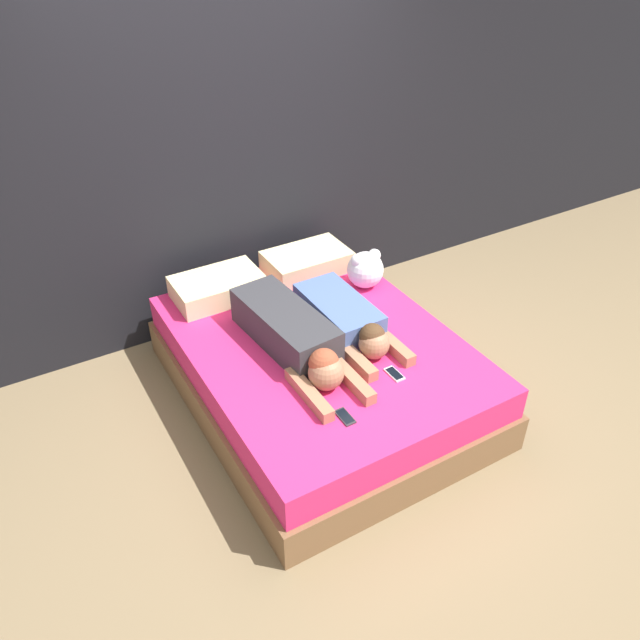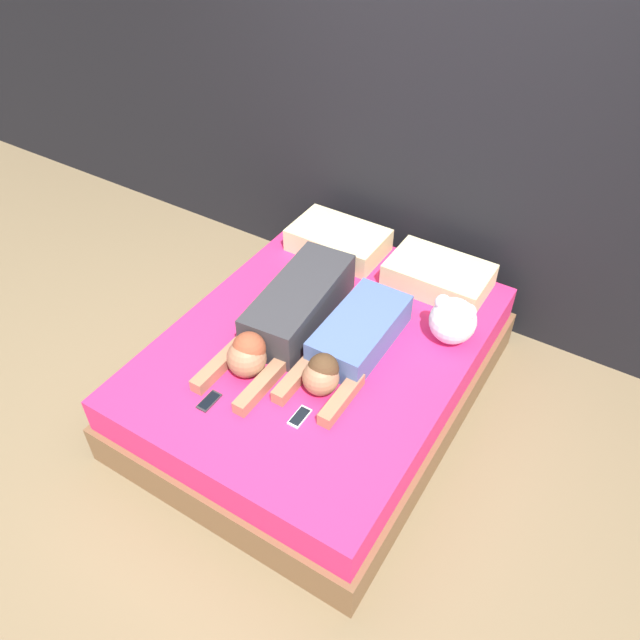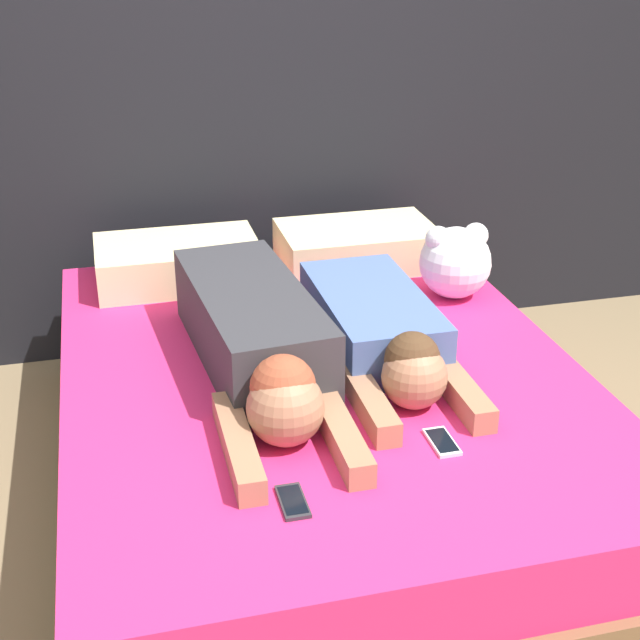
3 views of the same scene
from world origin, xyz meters
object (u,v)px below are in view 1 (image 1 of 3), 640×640
(pillow_head_right, at_px, (307,261))
(person_left, at_px, (294,336))
(cell_phone_left, at_px, (345,417))
(bed, at_px, (320,369))
(person_right, at_px, (348,320))
(cell_phone_right, at_px, (394,374))
(plush_toy, at_px, (365,269))
(pillow_head_left, at_px, (218,287))

(pillow_head_right, relative_size, person_left, 0.51)
(pillow_head_right, height_order, cell_phone_left, pillow_head_right)
(bed, bearing_deg, person_right, -4.52)
(pillow_head_right, xyz_separation_m, person_left, (-0.54, -0.80, 0.04))
(bed, relative_size, cell_phone_left, 15.43)
(person_right, relative_size, cell_phone_right, 6.85)
(person_right, height_order, plush_toy, plush_toy)
(person_right, xyz_separation_m, cell_phone_right, (0.01, -0.49, -0.08))
(person_right, relative_size, cell_phone_left, 6.85)
(pillow_head_left, height_order, cell_phone_right, pillow_head_left)
(bed, bearing_deg, plush_toy, 33.40)
(bed, relative_size, pillow_head_right, 3.47)
(bed, distance_m, pillow_head_right, 0.91)
(bed, xyz_separation_m, person_right, (0.19, -0.02, 0.32))
(cell_phone_left, bearing_deg, cell_phone_right, 19.46)
(person_right, bearing_deg, person_left, -178.95)
(pillow_head_right, bearing_deg, person_left, -123.96)
(pillow_head_left, relative_size, pillow_head_right, 1.00)
(person_left, height_order, cell_phone_left, person_left)
(bed, distance_m, person_right, 0.37)
(pillow_head_right, distance_m, person_right, 0.81)
(pillow_head_right, distance_m, cell_phone_left, 1.56)
(person_left, bearing_deg, cell_phone_right, -50.98)
(person_right, xyz_separation_m, cell_phone_left, (-0.43, -0.65, -0.08))
(cell_phone_right, height_order, plush_toy, plush_toy)
(bed, xyz_separation_m, pillow_head_right, (0.35, 0.78, 0.31))
(pillow_head_right, relative_size, cell_phone_right, 4.45)
(bed, relative_size, person_left, 1.78)
(bed, relative_size, plush_toy, 7.66)
(cell_phone_left, bearing_deg, person_right, 56.50)
(bed, bearing_deg, cell_phone_left, -109.50)
(cell_phone_right, bearing_deg, person_right, 90.83)
(person_right, bearing_deg, pillow_head_left, 124.22)
(pillow_head_left, relative_size, cell_phone_left, 4.45)
(pillow_head_right, height_order, person_right, person_right)
(plush_toy, bearing_deg, bed, -146.60)
(pillow_head_right, distance_m, plush_toy, 0.46)
(pillow_head_left, bearing_deg, plush_toy, -22.40)
(pillow_head_right, bearing_deg, cell_phone_right, -96.51)
(cell_phone_left, xyz_separation_m, plush_toy, (0.83, 1.05, 0.13))
(person_left, relative_size, cell_phone_right, 8.69)
(pillow_head_right, xyz_separation_m, cell_phone_right, (-0.15, -1.29, -0.07))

